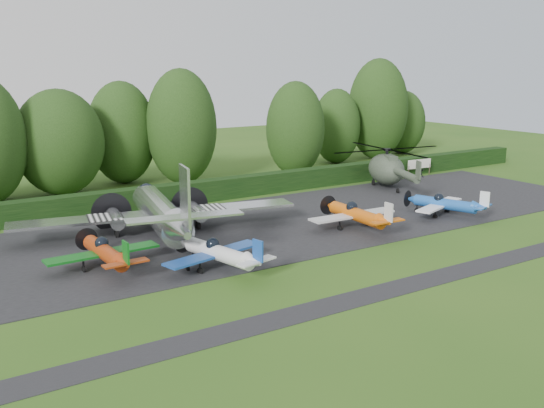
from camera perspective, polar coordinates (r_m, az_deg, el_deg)
ground at (r=40.81m, az=5.62°, el=-5.39°), size 160.00×160.00×0.00m
apron at (r=48.71m, az=-1.63°, el=-2.26°), size 70.00×18.00×0.01m
taxiway_verge at (r=36.57m, az=11.47°, el=-7.83°), size 70.00×2.00×0.00m
hedgerow at (r=58.15m, az=-7.20°, el=0.18°), size 90.00×1.60×2.00m
transport_plane at (r=46.16m, az=-10.30°, el=-0.84°), size 21.82×16.73×6.99m
light_plane_red at (r=40.11m, az=-15.42°, el=-4.39°), size 7.31×7.68×2.81m
light_plane_white at (r=38.76m, az=-5.02°, el=-4.59°), size 7.23×7.60×2.78m
light_plane_orange at (r=48.49m, az=7.95°, el=-0.96°), size 7.64×8.04×2.94m
light_plane_blue at (r=54.25m, az=15.95°, el=0.03°), size 6.91×7.27×2.66m
helicopter at (r=65.50m, az=10.77°, el=3.49°), size 12.89×15.09×4.15m
sign_board at (r=73.38m, az=13.70°, el=3.62°), size 3.40×0.13×1.91m
tree_0 at (r=68.13m, az=-13.95°, el=6.53°), size 7.39×7.39×11.12m
tree_1 at (r=70.90m, az=2.21°, el=7.08°), size 6.83×6.83×10.97m
tree_2 at (r=66.49m, az=-8.52°, el=7.18°), size 7.60×7.60×12.45m
tree_4 at (r=84.64m, az=9.92°, el=8.77°), size 8.12×8.12×13.62m
tree_5 at (r=80.26m, az=6.08°, el=7.28°), size 6.22×6.22×9.75m
tree_6 at (r=63.69m, az=-19.38°, el=5.48°), size 8.71×8.71×10.54m
tree_7 at (r=90.76m, az=12.19°, el=7.53°), size 6.48×6.48×9.12m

